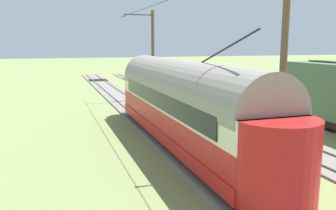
{
  "coord_description": "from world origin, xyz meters",
  "views": [
    {
      "loc": [
        11.16,
        18.13,
        5.11
      ],
      "look_at": [
        5.5,
        1.08,
        1.96
      ],
      "focal_mm": 37.84,
      "sensor_mm": 36.0,
      "label": 1
    }
  ],
  "objects_px": {
    "catenary_pole_foreground": "(152,55)",
    "track_end_bumper": "(169,91)",
    "catenary_pole_mid_near": "(282,69)",
    "vintage_streetcar": "(182,101)"
  },
  "relations": [
    {
      "from": "catenary_pole_foreground",
      "to": "track_end_bumper",
      "type": "height_order",
      "value": "catenary_pole_foreground"
    },
    {
      "from": "vintage_streetcar",
      "to": "track_end_bumper",
      "type": "height_order",
      "value": "vintage_streetcar"
    },
    {
      "from": "vintage_streetcar",
      "to": "catenary_pole_foreground",
      "type": "bearing_deg",
      "value": -99.93
    },
    {
      "from": "vintage_streetcar",
      "to": "catenary_pole_foreground",
      "type": "xyz_separation_m",
      "value": [
        -2.46,
        -14.07,
        1.85
      ]
    },
    {
      "from": "vintage_streetcar",
      "to": "catenary_pole_mid_near",
      "type": "height_order",
      "value": "catenary_pole_mid_near"
    },
    {
      "from": "catenary_pole_foreground",
      "to": "track_end_bumper",
      "type": "bearing_deg",
      "value": -130.0
    },
    {
      "from": "vintage_streetcar",
      "to": "catenary_pole_mid_near",
      "type": "relative_size",
      "value": 2.27
    },
    {
      "from": "catenary_pole_foreground",
      "to": "catenary_pole_mid_near",
      "type": "relative_size",
      "value": 1.0
    },
    {
      "from": "track_end_bumper",
      "to": "catenary_pole_mid_near",
      "type": "bearing_deg",
      "value": 83.15
    },
    {
      "from": "catenary_pole_mid_near",
      "to": "track_end_bumper",
      "type": "height_order",
      "value": "catenary_pole_mid_near"
    }
  ]
}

